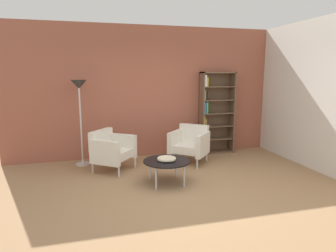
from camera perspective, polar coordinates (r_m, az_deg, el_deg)
The scene contains 9 objects.
ground_plane at distance 4.69m, azimuth 3.45°, elevation -13.25°, with size 8.32×8.32×0.00m, color #9E7751.
brick_back_panel at distance 6.70m, azimuth -3.08°, elevation 6.60°, with size 6.40×0.12×2.90m, color #9E5642.
plaster_right_partition at distance 6.32m, azimuth 27.26°, elevation 5.29°, with size 0.12×5.20×2.90m, color silver.
bookshelf_tall at distance 6.99m, azimuth 8.97°, elevation 2.58°, with size 0.80×0.30×1.90m.
coffee_table_low at distance 5.05m, azimuth -0.27°, elevation -7.02°, with size 0.80×0.80×0.40m.
decorative_bowl at distance 5.03m, azimuth -0.27°, elevation -6.33°, with size 0.32×0.32×0.05m.
armchair_corner_red at distance 5.82m, azimuth -10.99°, elevation -4.45°, with size 0.94×0.95×0.78m.
armchair_by_bookshelf at distance 6.22m, azimuth 4.29°, elevation -3.33°, with size 0.95×0.94×0.78m.
floor_lamp_torchiere at distance 6.15m, azimuth -16.83°, elevation 5.85°, with size 0.32×0.32×1.74m.
Camera 1 is at (-1.37, -4.08, 1.86)m, focal length 31.43 mm.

